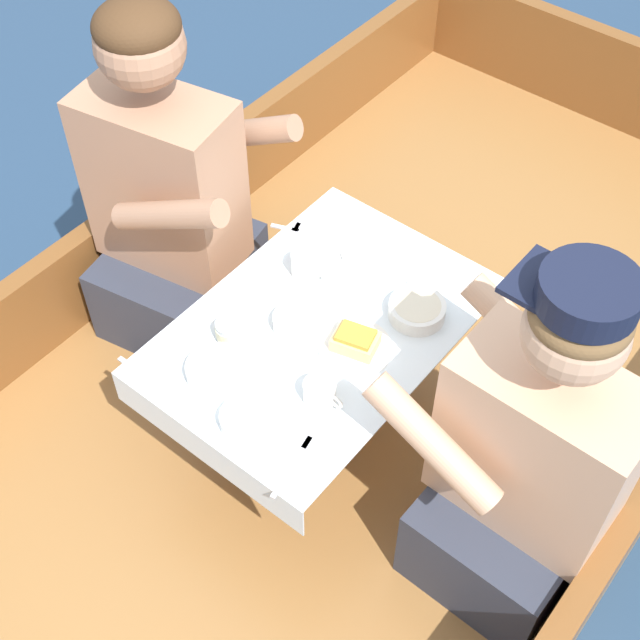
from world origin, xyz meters
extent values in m
plane|color=navy|center=(0.00, 0.00, 0.00)|extent=(60.00, 60.00, 0.00)
cube|color=#9E6B38|center=(0.00, 0.00, 0.15)|extent=(1.70, 3.53, 0.31)
cube|color=brown|center=(-0.82, 0.00, 0.46)|extent=(0.06, 3.53, 0.30)
cube|color=brown|center=(0.82, 0.00, 0.46)|extent=(0.06, 3.53, 0.30)
cube|color=brown|center=(0.00, 1.74, 0.48)|extent=(1.58, 0.06, 0.35)
cylinder|color=#B2B2B7|center=(0.00, -0.03, 0.51)|extent=(0.07, 0.07, 0.41)
cube|color=#9E6B38|center=(0.00, -0.03, 0.73)|extent=(0.55, 0.81, 0.02)
cube|color=white|center=(0.00, -0.03, 0.74)|extent=(0.58, 0.84, 0.00)
cube|color=white|center=(0.00, -0.45, 0.69)|extent=(0.58, 0.00, 0.10)
cube|color=white|center=(0.00, 0.39, 0.69)|extent=(0.58, 0.00, 0.10)
cube|color=#333847|center=(-0.59, 0.04, 0.44)|extent=(0.44, 0.50, 0.26)
cube|color=tan|center=(-0.59, 0.04, 0.83)|extent=(0.43, 0.29, 0.52)
sphere|color=tan|center=(-0.59, 0.04, 1.24)|extent=(0.22, 0.22, 0.22)
ellipsoid|color=#472D19|center=(-0.59, 0.04, 1.29)|extent=(0.21, 0.21, 0.12)
cylinder|color=tan|center=(-0.48, 0.25, 0.92)|extent=(0.34, 0.13, 0.21)
cylinder|color=tan|center=(-0.41, -0.11, 0.92)|extent=(0.34, 0.13, 0.21)
cube|color=#333847|center=(0.59, -0.03, 0.44)|extent=(0.37, 0.45, 0.26)
cube|color=tan|center=(0.59, -0.03, 0.79)|extent=(0.40, 0.23, 0.45)
sphere|color=tan|center=(0.59, -0.03, 1.17)|extent=(0.20, 0.20, 0.20)
ellipsoid|color=brown|center=(0.59, -0.03, 1.22)|extent=(0.19, 0.19, 0.11)
cylinder|color=tan|center=(0.44, -0.21, 0.87)|extent=(0.34, 0.08, 0.21)
cylinder|color=tan|center=(0.44, 0.15, 0.87)|extent=(0.34, 0.08, 0.21)
cylinder|color=black|center=(0.59, -0.03, 1.28)|extent=(0.18, 0.18, 0.06)
cube|color=black|center=(0.50, -0.03, 1.25)|extent=(0.10, 0.14, 0.01)
cylinder|color=white|center=(0.11, -0.03, 0.75)|extent=(0.18, 0.18, 0.01)
cylinder|color=white|center=(-0.04, 0.26, 0.75)|extent=(0.19, 0.19, 0.01)
cube|color=#E0BC7F|center=(0.11, -0.03, 0.77)|extent=(0.12, 0.10, 0.04)
cube|color=gold|center=(0.11, -0.03, 0.79)|extent=(0.10, 0.08, 0.01)
cylinder|color=white|center=(0.05, -0.36, 0.76)|extent=(0.11, 0.11, 0.04)
cylinder|color=beige|center=(0.05, -0.36, 0.77)|extent=(0.09, 0.09, 0.02)
cylinder|color=white|center=(-0.04, -0.07, 0.76)|extent=(0.11, 0.11, 0.04)
cylinder|color=beige|center=(-0.04, -0.07, 0.77)|extent=(0.09, 0.09, 0.02)
cylinder|color=white|center=(0.17, 0.14, 0.76)|extent=(0.14, 0.14, 0.04)
cylinder|color=beige|center=(0.17, 0.14, 0.77)|extent=(0.12, 0.12, 0.02)
cylinder|color=white|center=(-0.09, -0.30, 0.76)|extent=(0.14, 0.14, 0.04)
cylinder|color=beige|center=(-0.09, -0.30, 0.77)|extent=(0.11, 0.11, 0.02)
cylinder|color=white|center=(-0.14, 0.08, 0.77)|extent=(0.08, 0.08, 0.07)
torus|color=white|center=(-0.09, 0.08, 0.78)|extent=(0.04, 0.01, 0.04)
cylinder|color=#3D2314|center=(-0.14, 0.08, 0.80)|extent=(0.07, 0.07, 0.01)
cylinder|color=white|center=(0.14, -0.20, 0.77)|extent=(0.08, 0.08, 0.06)
torus|color=white|center=(0.18, -0.20, 0.77)|extent=(0.04, 0.01, 0.04)
cylinder|color=#3D2314|center=(0.14, -0.20, 0.79)|extent=(0.06, 0.06, 0.01)
cylinder|color=silver|center=(-0.14, -0.20, 0.77)|extent=(0.06, 0.06, 0.05)
cylinder|color=beige|center=(-0.14, -0.20, 0.77)|extent=(0.07, 0.07, 0.03)
cube|color=silver|center=(-0.24, 0.19, 0.74)|extent=(0.16, 0.07, 0.00)
ellipsoid|color=silver|center=(-0.18, 0.22, 0.74)|extent=(0.04, 0.02, 0.01)
cube|color=silver|center=(-0.22, -0.41, 0.74)|extent=(0.17, 0.02, 0.00)
cube|color=silver|center=(0.12, 0.34, 0.74)|extent=(0.17, 0.02, 0.00)
cube|color=silver|center=(0.20, -0.38, 0.74)|extent=(0.04, 0.17, 0.00)
cube|color=silver|center=(0.19, -0.31, 0.74)|extent=(0.03, 0.04, 0.00)
cube|color=silver|center=(-0.24, 0.13, 0.74)|extent=(0.06, 0.17, 0.00)
cube|color=silver|center=(-0.26, 0.20, 0.74)|extent=(0.03, 0.04, 0.00)
cube|color=silver|center=(0.09, 0.22, 0.74)|extent=(0.13, 0.13, 0.00)
ellipsoid|color=silver|center=(0.05, 0.26, 0.74)|extent=(0.04, 0.02, 0.01)
camera|label=1|loc=(0.87, -1.12, 2.40)|focal=50.00mm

